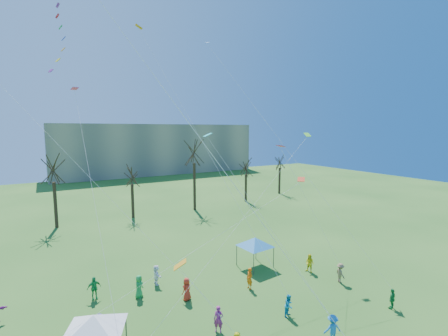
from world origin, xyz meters
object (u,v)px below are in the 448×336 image
canopy_tent_white (94,323)px  canopy_tent_blue (255,242)px  distant_building (157,149)px  big_box_kite (69,16)px

canopy_tent_white → canopy_tent_blue: size_ratio=1.03×
distant_building → big_box_kite: 82.92m
canopy_tent_blue → canopy_tent_white: bearing=-158.0°
big_box_kite → canopy_tent_blue: 23.76m
canopy_tent_white → canopy_tent_blue: (15.61, 6.31, -0.29)m
canopy_tent_white → big_box_kite: bearing=-162.2°
distant_building → big_box_kite: big_box_kite is taller
canopy_tent_white → canopy_tent_blue: bearing=22.0°
distant_building → big_box_kite: bearing=-111.1°
canopy_tent_white → distant_building: bearing=69.2°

